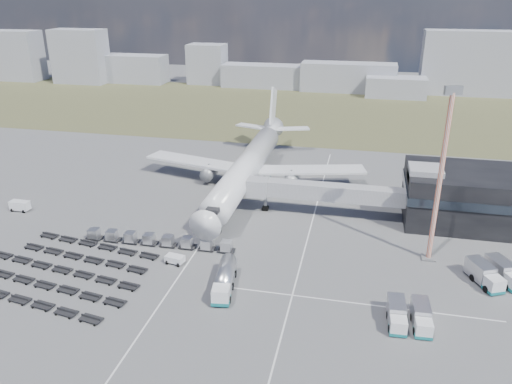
# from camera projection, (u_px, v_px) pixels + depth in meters

# --- Properties ---
(ground) EXTENTS (420.00, 420.00, 0.00)m
(ground) POSITION_uv_depth(u_px,v_px,m) (204.00, 257.00, 83.07)
(ground) COLOR #565659
(ground) RESTS_ON ground
(grass_strip) EXTENTS (420.00, 90.00, 0.01)m
(grass_strip) POSITION_uv_depth(u_px,v_px,m) (297.00, 110.00, 182.42)
(grass_strip) COLOR #4E4E2F
(grass_strip) RESTS_ON ground
(lane_markings) EXTENTS (47.12, 110.00, 0.01)m
(lane_markings) POSITION_uv_depth(u_px,v_px,m) (265.00, 254.00, 83.83)
(lane_markings) COLOR silver
(lane_markings) RESTS_ON ground
(terminal) EXTENTS (30.40, 16.40, 11.00)m
(terminal) POSITION_uv_depth(u_px,v_px,m) (487.00, 197.00, 93.17)
(terminal) COLOR black
(terminal) RESTS_ON ground
(jet_bridge) EXTENTS (30.30, 3.80, 7.05)m
(jet_bridge) POSITION_uv_depth(u_px,v_px,m) (315.00, 191.00, 96.42)
(jet_bridge) COLOR #939399
(jet_bridge) RESTS_ON ground
(airliner) EXTENTS (51.59, 64.53, 17.62)m
(airliner) POSITION_uv_depth(u_px,v_px,m) (249.00, 164.00, 110.30)
(airliner) COLOR silver
(airliner) RESTS_ON ground
(skyline) EXTENTS (309.59, 25.78, 25.90)m
(skyline) POSITION_uv_depth(u_px,v_px,m) (329.00, 68.00, 212.67)
(skyline) COLOR #9798A5
(skyline) RESTS_ON ground
(fuel_tanker) EXTENTS (3.94, 10.36, 3.27)m
(fuel_tanker) POSITION_uv_depth(u_px,v_px,m) (225.00, 279.00, 73.65)
(fuel_tanker) COLOR silver
(fuel_tanker) RESTS_ON ground
(pushback_tug) EXTENTS (3.24, 2.16, 1.38)m
(pushback_tug) POSITION_uv_depth(u_px,v_px,m) (175.00, 260.00, 80.83)
(pushback_tug) COLOR silver
(pushback_tug) RESTS_ON ground
(utility_van) EXTENTS (3.90, 1.85, 2.09)m
(utility_van) POSITION_uv_depth(u_px,v_px,m) (20.00, 206.00, 99.75)
(utility_van) COLOR silver
(utility_van) RESTS_ON ground
(catering_truck) EXTENTS (3.30, 6.09, 2.65)m
(catering_truck) POSITION_uv_depth(u_px,v_px,m) (265.00, 175.00, 115.43)
(catering_truck) COLOR silver
(catering_truck) RESTS_ON ground
(service_trucks_near) EXTENTS (5.69, 6.70, 2.59)m
(service_trucks_near) POSITION_uv_depth(u_px,v_px,m) (409.00, 315.00, 65.87)
(service_trucks_near) COLOR silver
(service_trucks_near) RESTS_ON ground
(service_trucks_far) EXTENTS (8.26, 8.83, 2.83)m
(service_trucks_far) POSITION_uv_depth(u_px,v_px,m) (494.00, 273.00, 75.32)
(service_trucks_far) COLOR silver
(service_trucks_far) RESTS_ON ground
(uld_row) EXTENTS (27.02, 2.43, 1.82)m
(uld_row) POSITION_uv_depth(u_px,v_px,m) (159.00, 240.00, 86.26)
(uld_row) COLOR black
(uld_row) RESTS_ON ground
(baggage_dollies) EXTENTS (30.28, 22.89, 0.75)m
(baggage_dollies) POSITION_uv_depth(u_px,v_px,m) (61.00, 270.00, 78.32)
(baggage_dollies) COLOR black
(baggage_dollies) RESTS_ON ground
(floodlight_mast) EXTENTS (2.71, 2.20, 28.50)m
(floodlight_mast) POSITION_uv_depth(u_px,v_px,m) (440.00, 178.00, 77.06)
(floodlight_mast) COLOR #D54A22
(floodlight_mast) RESTS_ON ground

